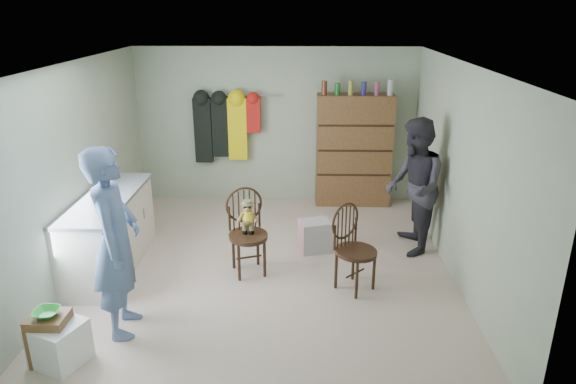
{
  "coord_description": "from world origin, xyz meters",
  "views": [
    {
      "loc": [
        0.41,
        -5.69,
        3.11
      ],
      "look_at": [
        0.25,
        0.2,
        0.95
      ],
      "focal_mm": 32.0,
      "sensor_mm": 36.0,
      "label": 1
    }
  ],
  "objects_px": {
    "counter": "(109,232)",
    "chair_front": "(247,225)",
    "dresser": "(354,150)",
    "chair_far": "(352,244)"
  },
  "relations": [
    {
      "from": "counter",
      "to": "dresser",
      "type": "distance_m",
      "value": 3.96
    },
    {
      "from": "chair_far",
      "to": "dresser",
      "type": "distance_m",
      "value": 2.74
    },
    {
      "from": "chair_front",
      "to": "chair_far",
      "type": "bearing_deg",
      "value": -35.23
    },
    {
      "from": "counter",
      "to": "dresser",
      "type": "bearing_deg",
      "value": 35.69
    },
    {
      "from": "counter",
      "to": "chair_front",
      "type": "relative_size",
      "value": 1.76
    },
    {
      "from": "counter",
      "to": "chair_far",
      "type": "distance_m",
      "value": 2.98
    },
    {
      "from": "counter",
      "to": "dresser",
      "type": "height_order",
      "value": "dresser"
    },
    {
      "from": "chair_front",
      "to": "chair_far",
      "type": "relative_size",
      "value": 1.04
    },
    {
      "from": "counter",
      "to": "chair_far",
      "type": "xyz_separation_m",
      "value": [
        2.95,
        -0.41,
        0.07
      ]
    },
    {
      "from": "chair_front",
      "to": "counter",
      "type": "bearing_deg",
      "value": 159.17
    }
  ]
}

